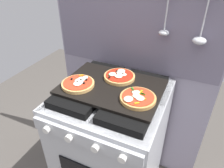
# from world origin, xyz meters

# --- Properties ---
(kitchen_backsplash) EXTENTS (1.10, 0.09, 1.55)m
(kitchen_backsplash) POSITION_xyz_m (0.00, 0.33, 0.79)
(kitchen_backsplash) COLOR gray
(kitchen_backsplash) RESTS_ON ground_plane
(stove) EXTENTS (0.60, 0.64, 0.90)m
(stove) POSITION_xyz_m (-0.00, -0.00, 0.45)
(stove) COLOR #B7BABF
(stove) RESTS_ON ground_plane
(baking_tray) EXTENTS (0.54, 0.38, 0.02)m
(baking_tray) POSITION_xyz_m (0.00, 0.00, 0.91)
(baking_tray) COLOR black
(baking_tray) RESTS_ON stove
(pizza_left) EXTENTS (0.18, 0.18, 0.03)m
(pizza_left) POSITION_xyz_m (-0.17, -0.07, 0.93)
(pizza_left) COLOR tan
(pizza_left) RESTS_ON baking_tray
(pizza_right) EXTENTS (0.18, 0.18, 0.03)m
(pizza_right) POSITION_xyz_m (0.17, -0.06, 0.93)
(pizza_right) COLOR tan
(pizza_right) RESTS_ON baking_tray
(pizza_center) EXTENTS (0.18, 0.18, 0.03)m
(pizza_center) POSITION_xyz_m (0.00, 0.09, 0.93)
(pizza_center) COLOR tan
(pizza_center) RESTS_ON baking_tray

